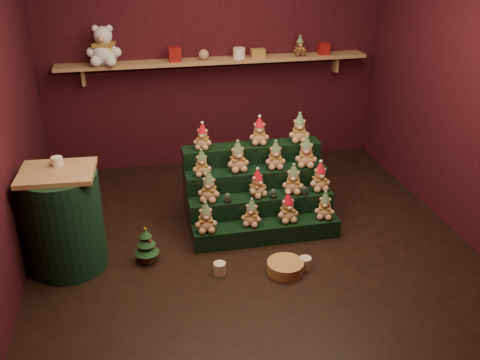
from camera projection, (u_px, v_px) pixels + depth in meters
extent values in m
plane|color=black|center=(251.00, 241.00, 5.07)|extent=(4.00, 4.00, 0.00)
cube|color=black|center=(213.00, 49.00, 6.28)|extent=(4.00, 0.10, 2.80)
cube|color=black|center=(345.00, 217.00, 2.65)|extent=(4.00, 0.10, 2.80)
cube|color=black|center=(472.00, 85.00, 4.84)|extent=(0.10, 4.00, 2.80)
cube|color=#AA7D55|center=(216.00, 61.00, 6.16)|extent=(3.60, 0.26, 0.04)
cube|color=#AA7D55|center=(83.00, 76.00, 6.00)|extent=(0.04, 0.12, 0.20)
cube|color=#AA7D55|center=(336.00, 63.00, 6.55)|extent=(0.04, 0.12, 0.20)
cube|color=black|center=(267.00, 232.00, 5.06)|extent=(1.40, 0.22, 0.18)
cube|color=black|center=(261.00, 212.00, 5.21)|extent=(1.40, 0.22, 0.36)
cube|color=black|center=(256.00, 194.00, 5.37)|extent=(1.40, 0.22, 0.54)
cube|color=black|center=(251.00, 177.00, 5.52)|extent=(1.40, 0.22, 0.72)
cylinder|color=black|center=(228.00, 201.00, 5.01)|extent=(0.07, 0.07, 0.03)
sphere|color=white|center=(227.00, 197.00, 4.99)|extent=(0.07, 0.07, 0.07)
cylinder|color=black|center=(273.00, 196.00, 5.09)|extent=(0.07, 0.07, 0.03)
sphere|color=white|center=(273.00, 192.00, 5.07)|extent=(0.07, 0.07, 0.07)
cylinder|color=black|center=(304.00, 194.00, 5.15)|extent=(0.06, 0.06, 0.03)
sphere|color=white|center=(305.00, 189.00, 5.13)|extent=(0.07, 0.07, 0.07)
cube|color=#AA7D55|center=(57.00, 173.00, 4.33)|extent=(0.63, 0.53, 0.04)
cylinder|color=black|center=(65.00, 222.00, 4.53)|extent=(0.64, 0.64, 0.88)
cylinder|color=beige|center=(57.00, 161.00, 4.39)|extent=(0.09, 0.09, 0.07)
cylinder|color=#4B341B|center=(148.00, 259.00, 4.76)|extent=(0.11, 0.11, 0.05)
cone|color=#14381A|center=(147.00, 247.00, 4.70)|extent=(0.21, 0.21, 0.11)
cone|color=#14381A|center=(146.00, 240.00, 4.67)|extent=(0.16, 0.16, 0.10)
cone|color=#14381A|center=(145.00, 233.00, 4.64)|extent=(0.11, 0.11, 0.08)
cone|color=gold|center=(145.00, 228.00, 4.62)|extent=(0.03, 0.03, 0.03)
cylinder|color=beige|center=(220.00, 268.00, 4.58)|extent=(0.11, 0.11, 0.11)
cylinder|color=beige|center=(305.00, 263.00, 4.65)|extent=(0.11, 0.11, 0.11)
cylinder|color=#A77B43|center=(285.00, 267.00, 4.60)|extent=(0.40, 0.40, 0.10)
cube|color=maroon|center=(175.00, 54.00, 6.01)|extent=(0.14, 0.14, 0.16)
cylinder|color=beige|center=(239.00, 53.00, 6.16)|extent=(0.14, 0.14, 0.12)
cube|color=maroon|center=(324.00, 48.00, 6.34)|extent=(0.12, 0.12, 0.14)
sphere|color=tan|center=(204.00, 55.00, 6.08)|extent=(0.12, 0.12, 0.12)
cube|color=orange|center=(258.00, 53.00, 6.20)|extent=(0.16, 0.10, 0.10)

